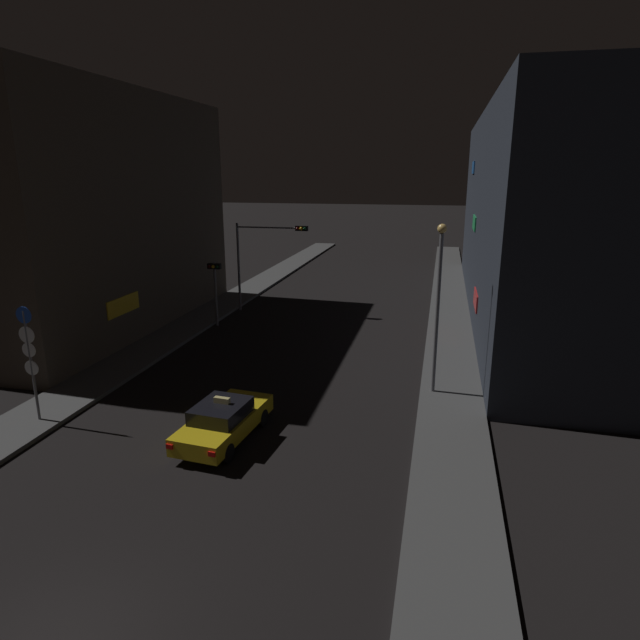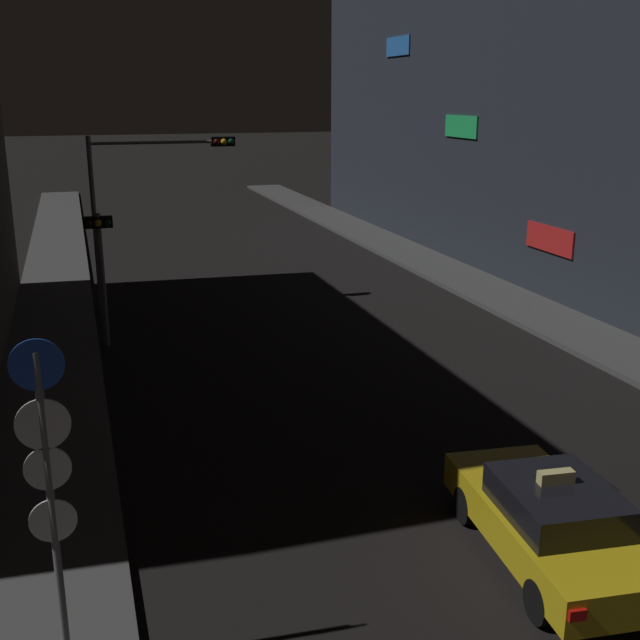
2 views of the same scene
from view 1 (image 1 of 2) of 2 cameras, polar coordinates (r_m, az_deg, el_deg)
The scene contains 9 objects.
sidewalk_left at distance 40.41m, azimuth -8.90°, elevation 2.35°, with size 2.57×62.96×0.17m, color #4C4C4C.
sidewalk_right at distance 37.65m, azimuth 13.51°, elevation 1.15°, with size 2.57×62.96×0.17m, color #4C4C4C.
building_facade_left at distance 34.29m, azimuth -22.30°, elevation 10.32°, with size 7.13×19.69×13.43m.
building_facade_right at distance 37.62m, azimuth 21.86°, elevation 10.16°, with size 7.50×35.14×12.69m.
taxi at distance 19.36m, azimuth -10.14°, elevation -10.42°, with size 2.22×4.60×1.62m.
traffic_light_overhead at distance 35.68m, azimuth -6.00°, elevation 7.49°, with size 4.85×0.42×5.86m.
traffic_light_left_kerb at distance 32.92m, azimuth -11.06°, elevation 4.10°, with size 0.80×0.42×3.92m.
sign_pole_left at distance 22.12m, azimuth -28.36°, elevation -3.13°, with size 0.63×0.10×4.34m.
street_lamp_near_block at distance 22.16m, azimuth 12.40°, elevation 2.60°, with size 0.38×0.38×6.98m.
Camera 1 is at (6.97, -7.07, 9.09)m, focal length 30.26 mm.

